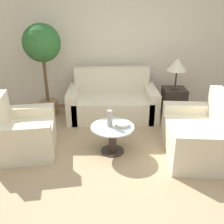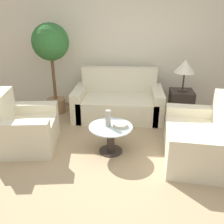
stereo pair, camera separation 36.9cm
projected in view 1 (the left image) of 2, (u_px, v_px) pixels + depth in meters
name	position (u px, v px, depth m)	size (l,w,h in m)	color
ground_plane	(125.00, 178.00, 3.23)	(14.00, 14.00, 0.00)	brown
wall_back	(116.00, 45.00, 5.15)	(10.00, 0.06, 2.60)	beige
rug	(112.00, 151.00, 3.81)	(3.62, 3.58, 0.01)	tan
sofa_main	(112.00, 102.00, 4.97)	(1.70, 0.92, 0.92)	beige
armchair	(21.00, 134.00, 3.73)	(0.95, 1.01, 0.88)	beige
loveseat	(202.00, 136.00, 3.68)	(0.99, 1.36, 0.90)	beige
coffee_table	(112.00, 135.00, 3.70)	(0.64, 0.64, 0.43)	#332823
side_table	(173.00, 102.00, 4.93)	(0.43, 0.43, 0.57)	#332823
table_lamp	(177.00, 65.00, 4.64)	(0.38, 0.38, 0.59)	#332823
potted_plant	(43.00, 51.00, 4.59)	(0.69, 0.69, 1.77)	#93704C
vase	(110.00, 118.00, 3.60)	(0.08, 0.08, 0.25)	#9E998E
bowl	(122.00, 124.00, 3.65)	(0.21, 0.21, 0.05)	beige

